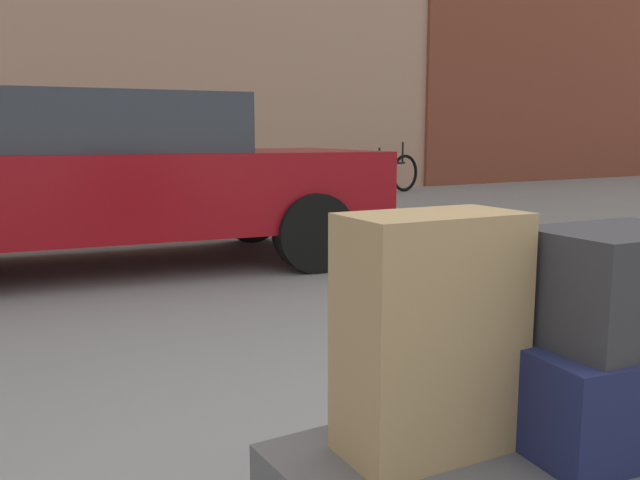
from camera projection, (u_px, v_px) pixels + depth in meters
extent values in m
cube|color=#4C4C51|center=(567.00, 463.00, 1.66)|extent=(1.36, 0.80, 0.10)
cylinder|color=black|center=(590.00, 442.00, 2.15)|extent=(0.24, 0.06, 0.24)
cube|color=#191E47|center=(612.00, 388.00, 1.68)|extent=(0.59, 0.44, 0.26)
cube|color=#9E7F56|center=(430.00, 334.00, 1.59)|extent=(0.44, 0.26, 0.58)
cube|color=#2D2D33|center=(619.00, 285.00, 1.64)|extent=(0.46, 0.34, 0.28)
cube|color=maroon|center=(116.00, 191.00, 5.55)|extent=(4.49, 2.32, 0.64)
cube|color=#2D333D|center=(80.00, 123.00, 5.36)|extent=(2.59, 1.87, 0.46)
cylinder|color=black|center=(249.00, 211.00, 6.92)|extent=(0.66, 0.30, 0.64)
cylinder|color=black|center=(314.00, 233.00, 5.39)|extent=(0.66, 0.30, 0.64)
torus|color=black|center=(367.00, 175.00, 12.38)|extent=(0.72, 0.19, 0.72)
torus|color=black|center=(405.00, 173.00, 13.06)|extent=(0.72, 0.19, 0.72)
cylinder|color=black|center=(387.00, 163.00, 12.69)|extent=(0.99, 0.23, 0.04)
cylinder|color=black|center=(379.00, 156.00, 12.54)|extent=(0.05, 0.05, 0.30)
cylinder|color=black|center=(403.00, 152.00, 12.95)|extent=(0.05, 0.05, 0.40)
cylinder|color=#72665B|center=(215.00, 188.00, 9.69)|extent=(0.28, 0.28, 0.67)
cylinder|color=#72665B|center=(293.00, 185.00, 10.34)|extent=(0.28, 0.28, 0.67)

